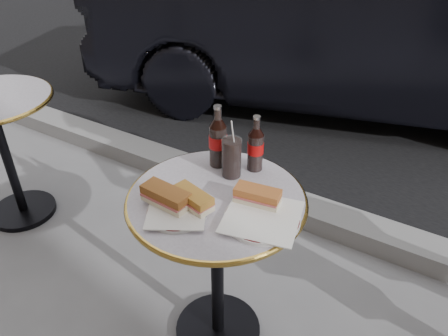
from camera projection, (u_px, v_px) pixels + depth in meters
The scene contains 14 objects.
ground at pixel (218, 331), 1.89m from camera, with size 80.00×80.00×0.00m, color gray.
asphalt_road at pixel (428, 35), 5.45m from camera, with size 40.00×8.00×0.00m, color black.
curb at pixel (300, 210), 2.50m from camera, with size 40.00×0.20×0.12m, color gray.
bistro_table at pixel (217, 272), 1.69m from camera, with size 0.62×0.62×0.73m, color #BAB2C4, non-canonical shape.
bistro_table_second at pixel (7, 160), 2.36m from camera, with size 0.62×0.62×0.73m, color #BAB2C4, non-canonical shape.
plate_left at pixel (177, 213), 1.40m from camera, with size 0.20×0.20×0.01m, color silver.
plate_right at pixel (262, 219), 1.37m from camera, with size 0.24×0.24×0.01m, color white.
sandwich_left_a at pixel (166, 197), 1.41m from camera, with size 0.16×0.08×0.06m, color brown.
sandwich_left_b at pixel (193, 199), 1.41m from camera, with size 0.15×0.07×0.05m, color #A9712B.
sandwich_right at pixel (257, 197), 1.42m from camera, with size 0.15×0.07×0.05m, color #B2612D.
cola_bottle_left at pixel (218, 136), 1.58m from camera, with size 0.07×0.07×0.24m, color black, non-canonical shape.
cola_bottle_right at pixel (256, 143), 1.57m from camera, with size 0.06×0.06×0.22m, color black, non-canonical shape.
cola_glass at pixel (232, 158), 1.55m from camera, with size 0.07×0.07×0.15m, color black.
parked_car at pixel (348, 26), 3.46m from camera, with size 4.01×1.39×1.32m, color black.
Camera 1 is at (0.63, -1.00, 1.63)m, focal length 35.00 mm.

